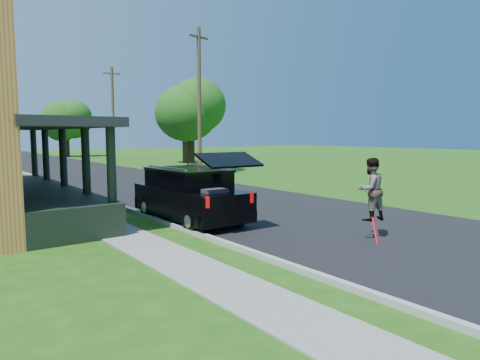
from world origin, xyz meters
TOP-DOWN VIEW (x-y plane):
  - ground at (0.00, 0.00)m, footprint 140.00×140.00m
  - street at (0.00, 20.00)m, footprint 8.00×120.00m
  - curb at (-4.05, 20.00)m, footprint 0.15×120.00m
  - sidewalk at (-5.60, 20.00)m, footprint 1.30×120.00m
  - black_suv at (-3.20, 1.76)m, footprint 1.86×4.73m
  - skateboarder at (-0.70, -3.00)m, footprint 0.87×0.73m
  - skateboard at (-0.92, -3.37)m, footprint 0.38×0.38m
  - tree_right_near at (6.18, 17.68)m, footprint 5.65×5.20m
  - tree_right_mid at (10.51, 26.03)m, footprint 4.96×4.97m
  - tree_right_far at (4.98, 45.31)m, footprint 6.24×6.44m
  - utility_pole_near at (4.50, 13.61)m, footprint 1.53×0.41m
  - utility_pole_far at (7.00, 34.94)m, footprint 1.79×0.37m

SIDE VIEW (x-z plane):
  - ground at x=0.00m, z-range 0.00..0.00m
  - street at x=0.00m, z-range -0.01..0.01m
  - curb at x=-4.05m, z-range -0.06..0.06m
  - sidewalk at x=-5.60m, z-range -0.01..0.01m
  - skateboard at x=-0.92m, z-range -0.17..0.62m
  - black_suv at x=-3.20m, z-range -0.26..1.94m
  - skateboarder at x=-0.70m, z-range 0.49..2.10m
  - tree_right_near at x=6.18m, z-range 1.14..8.22m
  - utility_pole_near at x=4.50m, z-range 0.14..9.41m
  - tree_right_far at x=4.98m, z-range 1.09..8.63m
  - utility_pole_far at x=7.00m, z-range 0.16..9.89m
  - tree_right_mid at x=10.51m, z-range 1.39..9.03m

